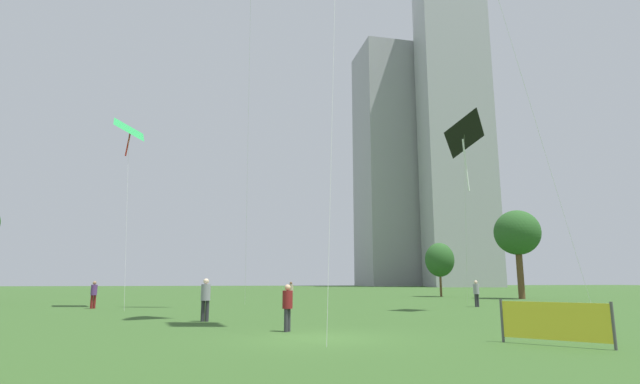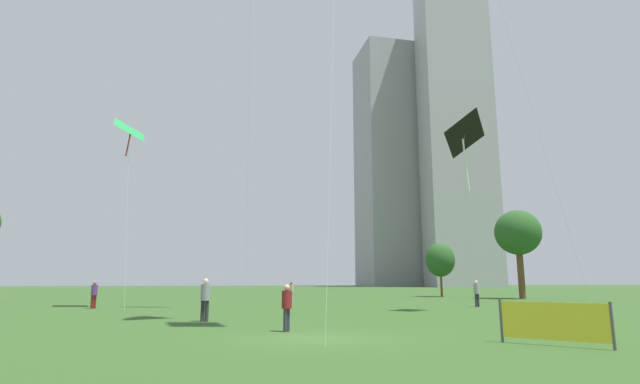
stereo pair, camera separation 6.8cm
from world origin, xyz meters
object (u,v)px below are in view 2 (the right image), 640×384
object	(u,v)px
kite_flying_1	(464,136)
distant_highrise_0	(393,164)
person_standing_3	(291,291)
park_tree_0	(518,233)
person_standing_4	(205,297)
distant_highrise_1	(454,119)
event_banner	(553,321)
person_standing_5	(94,293)
person_standing_2	(287,304)
park_tree_2	(440,260)
kite_flying_5	(129,130)
person_standing_0	(477,292)

from	to	relation	value
kite_flying_1	distant_highrise_0	distance (m)	124.22
person_standing_3	kite_flying_1	distance (m)	18.35
park_tree_0	distant_highrise_0	xyz separation A→B (m)	(22.82, 98.58, 31.97)
person_standing_4	distant_highrise_0	distance (m)	134.80
distant_highrise_1	event_banner	distance (m)	128.16
person_standing_4	person_standing_5	world-z (taller)	person_standing_4
event_banner	person_standing_3	bearing A→B (deg)	98.45
event_banner	kite_flying_1	bearing A→B (deg)	70.16
person_standing_5	distant_highrise_1	bearing A→B (deg)	-158.14
person_standing_2	distant_highrise_0	distance (m)	137.98
kite_flying_1	park_tree_0	size ratio (longest dim) A/B	1.32
person_standing_4	kite_flying_1	xyz separation A→B (m)	(14.74, 3.54, 9.28)
kite_flying_1	distant_highrise_1	bearing A→B (deg)	63.03
person_standing_5	park_tree_0	world-z (taller)	park_tree_0
person_standing_3	park_tree_2	distance (m)	21.10
park_tree_2	event_banner	size ratio (longest dim) A/B	2.74
park_tree_2	kite_flying_1	bearing A→B (deg)	-110.97
person_standing_2	event_banner	xyz separation A→B (m)	(6.87, -5.04, -0.29)
kite_flying_1	kite_flying_5	xyz separation A→B (m)	(-20.93, 8.34, 1.80)
person_standing_3	park_tree_0	bearing A→B (deg)	57.81
person_standing_4	park_tree_2	world-z (taller)	park_tree_2
distant_highrise_1	event_banner	bearing A→B (deg)	-103.73
person_standing_0	person_standing_2	world-z (taller)	person_standing_0
kite_flying_5	distant_highrise_1	distance (m)	115.16
person_standing_5	distant_highrise_0	bearing A→B (deg)	-147.88
park_tree_2	distant_highrise_1	size ratio (longest dim) A/B	0.06
kite_flying_5	person_standing_3	bearing A→B (deg)	21.35
person_standing_3	distant_highrise_1	bearing A→B (deg)	103.93
kite_flying_5	park_tree_0	xyz separation A→B (m)	(35.06, 8.35, -5.84)
person_standing_5	event_banner	size ratio (longest dim) A/B	0.81
person_standing_2	distant_highrise_1	distance (m)	126.94
person_standing_0	kite_flying_1	size ratio (longest dim) A/B	0.16
person_standing_5	distant_highrise_0	world-z (taller)	distant_highrise_0
park_tree_2	distant_highrise_1	world-z (taller)	distant_highrise_1
person_standing_3	park_tree_0	size ratio (longest dim) A/B	0.19
person_standing_0	person_standing_4	bearing A→B (deg)	8.74
person_standing_4	kite_flying_1	size ratio (longest dim) A/B	0.16
distant_highrise_0	distant_highrise_1	size ratio (longest dim) A/B	0.82
person_standing_2	person_standing_5	xyz separation A→B (m)	(-10.49, 16.05, 0.05)
person_standing_4	event_banner	distance (m)	13.97
person_standing_2	kite_flying_1	xyz separation A→B (m)	(11.70, 8.34, 9.41)
person_standing_3	event_banner	world-z (taller)	person_standing_3
person_standing_2	park_tree_2	xyz separation A→B (m)	(20.84, 32.20, 3.03)
person_standing_4	distant_highrise_1	distance (m)	124.56
person_standing_4	distant_highrise_1	world-z (taller)	distant_highrise_1
person_standing_0	kite_flying_5	distance (m)	26.52
kite_flying_5	event_banner	distance (m)	29.38
person_standing_0	person_standing_5	bearing A→B (deg)	-23.25
person_standing_4	park_tree_0	world-z (taller)	park_tree_0
person_standing_5	person_standing_2	bearing A→B (deg)	94.10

